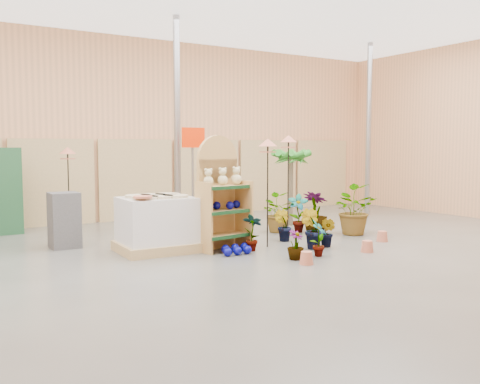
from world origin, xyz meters
name	(u,v)px	position (x,y,z in m)	size (l,w,h in m)	color
room	(243,123)	(0.00, 0.91, 2.21)	(15.20, 12.10, 4.70)	#4E4D48
display_shelf	(220,198)	(-0.14, 1.45, 0.92)	(0.91, 0.64, 2.02)	#AF8347
teddy_bears	(224,178)	(-0.12, 1.36, 1.28)	(0.74, 0.19, 0.31)	beige
gazing_balls_shelf	(223,205)	(-0.14, 1.34, 0.80)	(0.74, 0.25, 0.14)	#050775
gazing_balls_floor	(236,249)	(-0.10, 0.97, 0.07)	(0.63, 0.39, 0.15)	#050775
pallet_stack	(157,224)	(-1.16, 1.89, 0.48)	(1.36, 1.14, 0.99)	tan
charcoal_planters	(64,220)	(-2.45, 3.08, 0.50)	(0.50, 0.50, 1.00)	#383839
offer_sign	(193,159)	(0.10, 2.98, 1.57)	(0.50, 0.08, 2.20)	gray
bird_table_front	(268,146)	(0.70, 1.21, 1.82)	(0.34, 0.34, 1.96)	black
bird_table_right	(288,142)	(1.68, 1.90, 1.90)	(0.34, 0.34, 2.05)	black
bird_table_back	(68,153)	(-2.03, 4.40, 1.68)	(0.34, 0.34, 1.81)	black
palm	(291,157)	(2.67, 3.10, 1.59)	(0.70, 0.70, 1.85)	brown
potted_plant_0	(253,232)	(0.26, 1.02, 0.33)	(0.35, 0.24, 0.66)	#24761D
potted_plant_1	(312,229)	(1.27, 0.65, 0.36)	(0.39, 0.32, 0.71)	#24761D
potted_plant_3	(315,212)	(2.38, 1.87, 0.45)	(0.50, 0.50, 0.90)	#24761D
potted_plant_4	(298,213)	(2.19, 2.22, 0.41)	(0.43, 0.29, 0.82)	#24761D
potted_plant_5	(283,226)	(1.30, 1.54, 0.30)	(0.33, 0.27, 0.60)	#24761D
potted_plant_6	(276,213)	(1.81, 2.49, 0.42)	(0.75, 0.65, 0.83)	#24761D
potted_plant_7	(296,245)	(0.47, 0.07, 0.24)	(0.27, 0.27, 0.48)	#24761D
potted_plant_8	(319,238)	(0.94, 0.06, 0.31)	(0.32, 0.22, 0.61)	#24761D
potted_plant_9	(328,232)	(1.62, 0.61, 0.27)	(0.30, 0.24, 0.54)	#24761D
potted_plant_10	(351,210)	(2.97, 1.43, 0.52)	(0.93, 0.81, 1.04)	#24761D
potted_plant_11	(236,220)	(0.86, 2.58, 0.31)	(0.35, 0.35, 0.62)	#24761D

